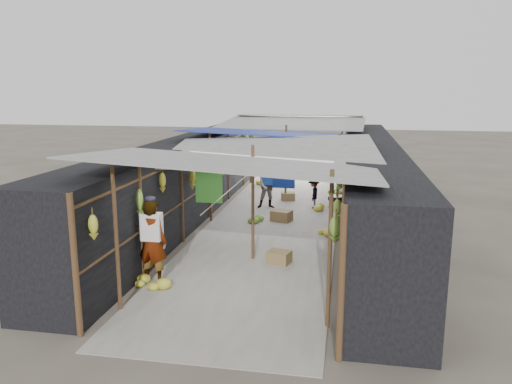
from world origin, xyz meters
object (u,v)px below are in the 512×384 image
Objects in this scene: shopper_blue at (268,185)px; vendor_seated at (314,194)px; crate_near at (279,257)px; black_basin at (336,198)px; vendor_elderly at (152,242)px.

vendor_seated is (1.43, 0.21, -0.26)m from shopper_blue.
crate_near reaches higher than black_basin.
black_basin is at bearing 23.62° from shopper_blue.
shopper_blue reaches higher than crate_near.
crate_near is 6.68m from black_basin.
vendor_elderly is 7.34m from vendor_seated.
black_basin is 2.69m from shopper_blue.
shopper_blue is (1.28, 6.61, -0.11)m from vendor_elderly.
shopper_blue is at bearing -144.38° from black_basin.
shopper_blue is at bearing -83.82° from vendor_seated.
vendor_elderly is (-3.39, -8.12, 0.77)m from black_basin.
crate_near is at bearing -137.52° from vendor_elderly.
black_basin is at bearing 96.40° from crate_near.
shopper_blue reaches higher than vendor_seated.
crate_near is 0.28× the size of vendor_elderly.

